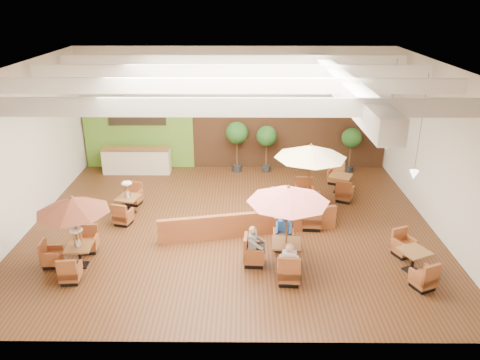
{
  "coord_description": "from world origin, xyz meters",
  "views": [
    {
      "loc": [
        0.42,
        -14.78,
        7.66
      ],
      "look_at": [
        0.3,
        0.5,
        1.5
      ],
      "focal_mm": 35.0,
      "sensor_mm": 36.0,
      "label": 1
    }
  ],
  "objects_px": {
    "table_1": "(286,208)",
    "diner_2": "(254,242)",
    "booth_divider": "(249,224)",
    "table_4": "(413,261)",
    "topiary_2": "(351,140)",
    "table_2": "(308,165)",
    "table_0": "(72,216)",
    "diner_3": "(312,209)",
    "topiary_1": "(267,138)",
    "table_5": "(340,184)",
    "diner_0": "(289,259)",
    "diner_1": "(284,228)",
    "diner_4": "(312,208)",
    "table_3": "(128,202)",
    "service_counter": "(137,160)",
    "topiary_0": "(237,135)"
  },
  "relations": [
    {
      "from": "table_1",
      "to": "diner_2",
      "type": "height_order",
      "value": "table_1"
    },
    {
      "from": "booth_divider",
      "to": "diner_3",
      "type": "relative_size",
      "value": 7.99
    },
    {
      "from": "table_5",
      "to": "diner_0",
      "type": "height_order",
      "value": "diner_0"
    },
    {
      "from": "service_counter",
      "to": "table_1",
      "type": "bearing_deg",
      "value": -51.89
    },
    {
      "from": "service_counter",
      "to": "topiary_1",
      "type": "height_order",
      "value": "topiary_1"
    },
    {
      "from": "table_1",
      "to": "table_4",
      "type": "height_order",
      "value": "table_1"
    },
    {
      "from": "booth_divider",
      "to": "diner_3",
      "type": "height_order",
      "value": "diner_3"
    },
    {
      "from": "table_2",
      "to": "table_4",
      "type": "height_order",
      "value": "table_2"
    },
    {
      "from": "table_4",
      "to": "diner_3",
      "type": "xyz_separation_m",
      "value": [
        -2.63,
        2.66,
        0.41
      ]
    },
    {
      "from": "table_2",
      "to": "diner_4",
      "type": "height_order",
      "value": "table_2"
    },
    {
      "from": "table_1",
      "to": "table_3",
      "type": "bearing_deg",
      "value": 152.23
    },
    {
      "from": "table_2",
      "to": "table_3",
      "type": "relative_size",
      "value": 1.16
    },
    {
      "from": "diner_0",
      "to": "diner_3",
      "type": "bearing_deg",
      "value": 80.87
    },
    {
      "from": "table_3",
      "to": "topiary_0",
      "type": "height_order",
      "value": "topiary_0"
    },
    {
      "from": "topiary_0",
      "to": "topiary_2",
      "type": "bearing_deg",
      "value": -0.0
    },
    {
      "from": "booth_divider",
      "to": "table_2",
      "type": "xyz_separation_m",
      "value": [
        2.08,
        1.54,
        1.56
      ]
    },
    {
      "from": "table_0",
      "to": "diner_0",
      "type": "height_order",
      "value": "table_0"
    },
    {
      "from": "topiary_2",
      "to": "diner_2",
      "type": "xyz_separation_m",
      "value": [
        -4.5,
        -7.9,
        -0.76
      ]
    },
    {
      "from": "diner_4",
      "to": "table_3",
      "type": "bearing_deg",
      "value": 179.65
    },
    {
      "from": "table_4",
      "to": "diner_0",
      "type": "height_order",
      "value": "diner_0"
    },
    {
      "from": "table_2",
      "to": "diner_3",
      "type": "height_order",
      "value": "table_2"
    },
    {
      "from": "diner_1",
      "to": "diner_4",
      "type": "height_order",
      "value": "diner_4"
    },
    {
      "from": "diner_4",
      "to": "diner_2",
      "type": "bearing_deg",
      "value": -121.8
    },
    {
      "from": "service_counter",
      "to": "topiary_0",
      "type": "bearing_deg",
      "value": 2.53
    },
    {
      "from": "table_5",
      "to": "diner_1",
      "type": "xyz_separation_m",
      "value": [
        -2.68,
        -4.59,
        0.39
      ]
    },
    {
      "from": "service_counter",
      "to": "table_2",
      "type": "bearing_deg",
      "value": -31.48
    },
    {
      "from": "service_counter",
      "to": "table_5",
      "type": "xyz_separation_m",
      "value": [
        8.78,
        -2.16,
        -0.23
      ]
    },
    {
      "from": "diner_2",
      "to": "diner_4",
      "type": "distance_m",
      "value": 3.09
    },
    {
      "from": "table_5",
      "to": "table_4",
      "type": "bearing_deg",
      "value": -55.53
    },
    {
      "from": "topiary_1",
      "to": "diner_3",
      "type": "distance_m",
      "value": 5.78
    },
    {
      "from": "table_1",
      "to": "diner_1",
      "type": "bearing_deg",
      "value": 90.64
    },
    {
      "from": "table_2",
      "to": "topiary_0",
      "type": "relative_size",
      "value": 1.19
    },
    {
      "from": "table_1",
      "to": "diner_3",
      "type": "bearing_deg",
      "value": 68.46
    },
    {
      "from": "diner_2",
      "to": "topiary_1",
      "type": "bearing_deg",
      "value": 179.0
    },
    {
      "from": "service_counter",
      "to": "topiary_2",
      "type": "distance_m",
      "value": 9.7
    },
    {
      "from": "table_1",
      "to": "topiary_2",
      "type": "xyz_separation_m",
      "value": [
        3.62,
        7.9,
        -0.34
      ]
    },
    {
      "from": "table_0",
      "to": "table_1",
      "type": "relative_size",
      "value": 0.89
    },
    {
      "from": "table_5",
      "to": "diner_3",
      "type": "xyz_separation_m",
      "value": [
        -1.61,
        -3.21,
        0.4
      ]
    },
    {
      "from": "booth_divider",
      "to": "topiary_1",
      "type": "bearing_deg",
      "value": 70.75
    },
    {
      "from": "diner_0",
      "to": "diner_4",
      "type": "xyz_separation_m",
      "value": [
        1.07,
        3.28,
        0.01
      ]
    },
    {
      "from": "table_2",
      "to": "table_4",
      "type": "distance_m",
      "value": 4.85
    },
    {
      "from": "table_3",
      "to": "diner_0",
      "type": "xyz_separation_m",
      "value": [
        5.51,
        -4.38,
        0.27
      ]
    },
    {
      "from": "topiary_2",
      "to": "table_2",
      "type": "bearing_deg",
      "value": -119.28
    },
    {
      "from": "table_5",
      "to": "diner_0",
      "type": "distance_m",
      "value": 7.04
    },
    {
      "from": "table_4",
      "to": "booth_divider",
      "type": "bearing_deg",
      "value": 131.48
    },
    {
      "from": "table_3",
      "to": "table_4",
      "type": "height_order",
      "value": "table_3"
    },
    {
      "from": "table_2",
      "to": "topiary_2",
      "type": "bearing_deg",
      "value": 64.24
    },
    {
      "from": "table_0",
      "to": "diner_3",
      "type": "bearing_deg",
      "value": 14.5
    },
    {
      "from": "booth_divider",
      "to": "table_4",
      "type": "height_order",
      "value": "table_4"
    },
    {
      "from": "topiary_0",
      "to": "diner_2",
      "type": "bearing_deg",
      "value": -85.47
    }
  ]
}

